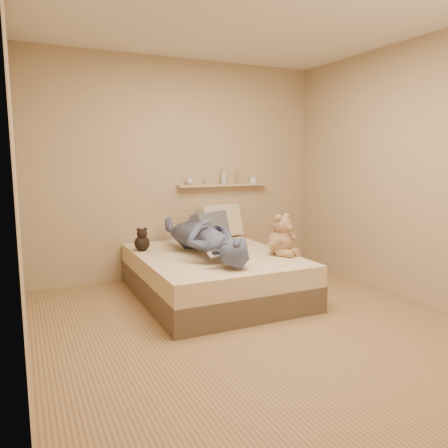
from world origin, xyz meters
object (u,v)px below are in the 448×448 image
dark_plush (142,241)px  wall_shelf (223,185)px  teddy_bear (281,238)px  person (204,236)px  bed (213,275)px  pillow_cream (221,222)px  game_console (215,254)px  pillow_grey (211,226)px

dark_plush → wall_shelf: 1.38m
teddy_bear → person: bearing=154.5°
bed → wall_shelf: (0.55, 0.91, 0.88)m
dark_plush → pillow_cream: size_ratio=0.46×
game_console → teddy_bear: (0.85, 0.23, 0.04)m
person → dark_plush: bearing=-39.9°
dark_plush → person: person is taller
game_console → dark_plush: 1.10m
teddy_bear → pillow_cream: bearing=96.9°
dark_plush → person: bearing=-40.2°
teddy_bear → pillow_grey: 1.09m
bed → pillow_grey: size_ratio=3.80×
teddy_bear → dark_plush: bearing=147.6°
bed → person: bearing=-174.5°
dark_plush → pillow_cream: bearing=19.3°
bed → teddy_bear: teddy_bear is taller
game_console → pillow_cream: (0.71, 1.41, 0.06)m
dark_plush → wall_shelf: bearing=21.5°
pillow_cream → person: size_ratio=0.35×
pillow_cream → person: 1.02m
game_console → pillow_grey: bearing=68.1°
wall_shelf → pillow_grey: bearing=-140.8°
game_console → wall_shelf: wall_shelf is taller
dark_plush → pillow_grey: 0.95m
person → wall_shelf: bearing=-124.8°
pillow_cream → game_console: bearing=-116.6°
game_console → pillow_cream: 1.58m
pillow_grey → person: size_ratio=0.32×
game_console → person: 0.59m
bed → pillow_grey: 0.84m
bed → pillow_cream: size_ratio=3.45×
bed → pillow_cream: 1.05m
dark_plush → pillow_grey: pillow_grey is taller
person → wall_shelf: wall_shelf is taller
bed → game_console: (-0.23, -0.58, 0.36)m
teddy_bear → bed: bearing=150.5°
bed → pillow_cream: pillow_cream is taller
game_console → dark_plush: bearing=111.3°
teddy_bear → pillow_cream: 1.19m
pillow_cream → pillow_grey: (-0.20, -0.14, -0.03)m
teddy_bear → pillow_grey: size_ratio=0.86×
pillow_grey → person: 0.79m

